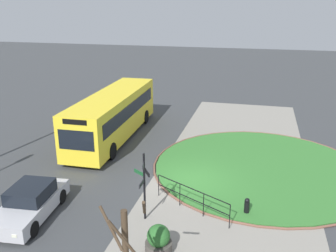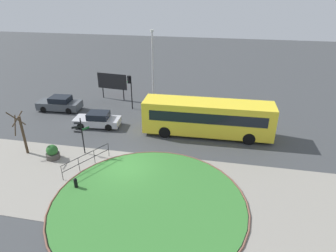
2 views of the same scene
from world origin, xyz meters
The scene contains 11 objects.
ground centered at (0.00, 0.00, 0.00)m, with size 120.00×120.00×0.00m, color #3D3F42.
sidewalk_paving centered at (0.00, -2.00, 0.01)m, with size 32.00×8.00×0.02m, color gray.
grass_island centered at (2.55, -3.40, 0.05)m, with size 11.48×11.48×0.10m, color #387A33.
grass_kerb_ring centered at (2.55, -3.40, 0.06)m, with size 11.79×11.79×0.11m, color brown.
signpost_directional centered at (-3.85, 1.22, 1.73)m, with size 1.02×0.96×3.00m.
bollard_foreground centered at (-2.38, -2.91, 0.40)m, with size 0.23×0.23×0.77m.
railing_grass_edge centered at (-2.72, -0.55, 0.72)m, with size 1.91×3.50×1.12m.
bus_yellow centered at (5.21, 6.24, 1.63)m, with size 10.97×2.75×3.02m.
car_near_lane centered at (-4.76, 5.98, 0.63)m, with size 4.30×2.08×1.37m.
planter_near_signpost centered at (-5.78, 0.07, 0.50)m, with size 0.99×0.99×1.13m.
street_tree_bare centered at (-8.22, 0.36, 1.84)m, with size 1.45×1.45×3.72m.
Camera 1 is at (-16.63, -3.03, 8.64)m, focal length 39.35 mm.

